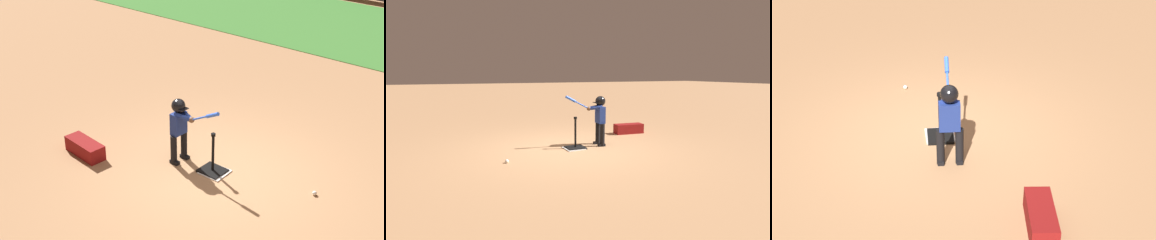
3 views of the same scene
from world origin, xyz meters
The scene contains 6 objects.
ground_plane centered at (0.00, 0.00, 0.00)m, with size 90.00×90.00×0.00m, color #AD7F56.
home_plate centered at (-0.07, 0.02, 0.01)m, with size 0.44×0.44×0.02m, color white.
batting_tee centered at (-0.11, 0.01, 0.11)m, with size 0.44×0.39×0.76m.
batter_child centered at (-0.78, -0.08, 0.77)m, with size 1.02×0.38×1.25m.
baseball centered at (1.58, 0.54, 0.04)m, with size 0.07×0.07×0.07m, color white.
equipment_bag centered at (-2.25, -1.04, 0.14)m, with size 0.84×0.32×0.28m, color maroon.
Camera 2 is at (2.52, 6.35, 1.77)m, focal length 28.00 mm.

